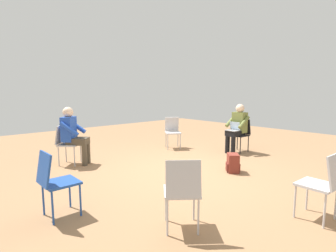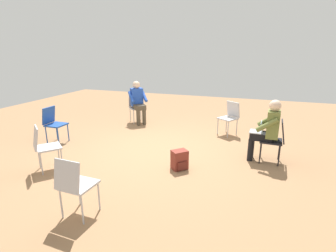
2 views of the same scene
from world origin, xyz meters
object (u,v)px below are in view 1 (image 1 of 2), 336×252
object	(u,v)px
chair_north	(55,179)
chair_south	(241,133)
person_with_laptop	(237,126)
chair_northwest	(182,189)
chair_northeast	(66,142)
backpack_near_laptop_user	(233,164)
person_in_blue	(73,133)
chair_west	(324,182)
chair_southeast	(173,130)

from	to	relation	value
chair_north	chair_south	xyz separation A→B (m)	(0.48, -4.87, 0.00)
chair_south	person_with_laptop	xyz separation A→B (m)	(0.01, 0.17, 0.20)
chair_northwest	chair_northeast	world-z (taller)	same
chair_northwest	backpack_near_laptop_user	distance (m)	2.46
chair_northeast	person_in_blue	world-z (taller)	person_in_blue
chair_northwest	chair_north	size ratio (longest dim) A/B	1.00
chair_northeast	backpack_near_laptop_user	distance (m)	3.52
chair_west	person_with_laptop	bearing A→B (deg)	52.68
chair_southeast	backpack_near_laptop_user	world-z (taller)	chair_southeast
chair_northwest	chair_northeast	distance (m)	3.59
person_in_blue	person_with_laptop	bearing A→B (deg)	110.21
chair_northwest	backpack_near_laptop_user	bearing A→B (deg)	60.14
chair_north	chair_northeast	distance (m)	2.53
chair_northwest	backpack_near_laptop_user	xyz separation A→B (m)	(0.87, -2.28, -0.34)
person_with_laptop	backpack_near_laptop_user	xyz separation A→B (m)	(-0.90, 1.48, -0.53)
chair_southeast	backpack_near_laptop_user	size ratio (longest dim) A/B	2.36
chair_south	chair_southeast	size ratio (longest dim) A/B	1.00
chair_northwest	chair_west	size ratio (longest dim) A/B	1.00
chair_north	chair_northwest	bearing A→B (deg)	36.21
chair_northeast	person_in_blue	distance (m)	0.26
chair_south	chair_southeast	world-z (taller)	same
chair_southeast	backpack_near_laptop_user	distance (m)	2.49
chair_south	backpack_near_laptop_user	distance (m)	1.91
person_in_blue	backpack_near_laptop_user	world-z (taller)	person_in_blue
chair_north	person_in_blue	world-z (taller)	person_in_blue
chair_west	chair_north	xyz separation A→B (m)	(2.25, 2.37, 0.00)
chair_northeast	chair_northwest	bearing A→B (deg)	44.52
chair_northeast	person_in_blue	bearing A→B (deg)	90.00
chair_northeast	chair_north	bearing A→B (deg)	21.87
chair_west	chair_north	world-z (taller)	same
chair_north	person_in_blue	bearing A→B (deg)	152.27
chair_west	person_with_laptop	xyz separation A→B (m)	(2.74, -2.33, 0.20)
backpack_near_laptop_user	person_in_blue	bearing A→B (deg)	38.65
chair_south	chair_north	bearing A→B (deg)	98.47
chair_northwest	chair_north	bearing A→B (deg)	165.71
chair_northeast	person_in_blue	xyz separation A→B (m)	(-0.12, -0.12, 0.20)
chair_north	chair_south	size ratio (longest dim) A/B	1.00
chair_north	person_with_laptop	bearing A→B (deg)	95.68
chair_west	chair_south	bearing A→B (deg)	50.60
chair_west	person_in_blue	size ratio (longest dim) A/B	0.69
chair_south	person_in_blue	xyz separation A→B (m)	(1.71, 3.73, 0.20)
chair_northwest	chair_west	world-z (taller)	same
chair_north	chair_south	world-z (taller)	same
chair_south	chair_northeast	distance (m)	4.26
chair_west	person_with_laptop	world-z (taller)	person_with_laptop
chair_south	backpack_near_laptop_user	size ratio (longest dim) A/B	2.36
chair_northeast	person_with_laptop	size ratio (longest dim) A/B	0.69
chair_northwest	chair_northeast	bearing A→B (deg)	128.02
chair_south	chair_northeast	size ratio (longest dim) A/B	1.00
chair_south	chair_southeast	xyz separation A→B (m)	(1.50, 1.04, 0.00)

